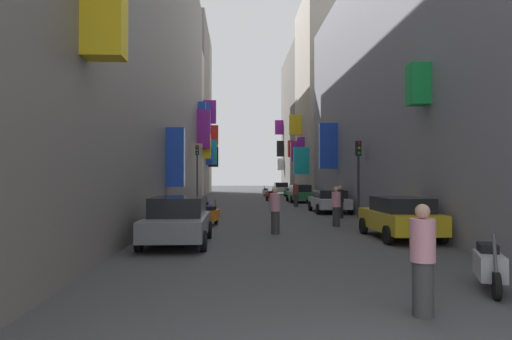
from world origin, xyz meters
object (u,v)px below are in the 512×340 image
object	(u,v)px
parked_car_silver	(329,201)
pedestrian_mid_street	(296,194)
traffic_light_near_corner	(358,165)
pedestrian_near_left	(336,206)
pedestrian_crossing	(340,202)
parked_car_grey	(178,220)
pedestrian_far_away	(423,260)
scooter_red	(270,196)
scooter_white	(265,192)
parked_car_white	(281,188)
scooter_orange	(212,215)
scooter_silver	(489,266)
parked_car_yellow	(400,217)
scooter_blue	(205,209)
scooter_green	(288,192)
traffic_light_far_corner	(197,164)
parked_car_green	(300,193)
pedestrian_near_right	(275,211)

from	to	relation	value
parked_car_silver	pedestrian_mid_street	xyz separation A→B (m)	(-1.28, 5.25, 0.18)
traffic_light_near_corner	pedestrian_near_left	bearing A→B (deg)	-119.65
pedestrian_crossing	pedestrian_near_left	bearing A→B (deg)	-106.03
parked_car_grey	pedestrian_far_away	distance (m)	8.81
pedestrian_far_away	scooter_red	bearing A→B (deg)	89.60
parked_car_silver	parked_car_grey	world-z (taller)	parked_car_grey
pedestrian_mid_street	scooter_white	bearing A→B (deg)	93.56
parked_car_white	scooter_orange	world-z (taller)	parked_car_white
scooter_red	pedestrian_crossing	distance (m)	16.55
parked_car_grey	scooter_silver	distance (m)	8.91
parked_car_grey	scooter_orange	xyz separation A→B (m)	(0.83, 5.18, -0.31)
parked_car_yellow	scooter_blue	size ratio (longest dim) A/B	2.05
scooter_green	traffic_light_far_corner	world-z (taller)	traffic_light_far_corner
pedestrian_mid_street	parked_car_grey	bearing A→B (deg)	-109.69
parked_car_yellow	parked_car_green	xyz separation A→B (m)	(-0.22, 21.77, 0.01)
scooter_green	pedestrian_near_left	xyz separation A→B (m)	(-1.26, -27.57, 0.39)
pedestrian_near_right	traffic_light_near_corner	bearing A→B (deg)	50.37
parked_car_white	pedestrian_crossing	world-z (taller)	pedestrian_crossing
parked_car_grey	scooter_orange	size ratio (longest dim) A/B	2.12
pedestrian_near_right	pedestrian_far_away	bearing A→B (deg)	-82.18
scooter_orange	pedestrian_mid_street	distance (m)	13.15
scooter_silver	pedestrian_far_away	xyz separation A→B (m)	(-1.91, -1.46, 0.39)
scooter_white	parked_car_grey	bearing A→B (deg)	-98.61
scooter_orange	scooter_white	distance (m)	28.97
parked_car_yellow	scooter_silver	distance (m)	6.91
pedestrian_crossing	pedestrian_near_right	size ratio (longest dim) A/B	0.98
pedestrian_near_left	pedestrian_far_away	world-z (taller)	pedestrian_far_away
scooter_white	pedestrian_near_left	size ratio (longest dim) A/B	1.09
scooter_silver	scooter_blue	size ratio (longest dim) A/B	0.91
parked_car_yellow	scooter_orange	distance (m)	7.93
parked_car_silver	pedestrian_crossing	size ratio (longest dim) A/B	2.36
parked_car_green	scooter_green	xyz separation A→B (m)	(0.18, 9.71, -0.30)
pedestrian_crossing	pedestrian_mid_street	bearing A→B (deg)	96.89
parked_car_silver	pedestrian_far_away	size ratio (longest dim) A/B	2.31
parked_car_grey	scooter_silver	world-z (taller)	parked_car_grey
pedestrian_near_right	scooter_green	bearing A→B (deg)	82.19
parked_car_white	traffic_light_near_corner	world-z (taller)	traffic_light_near_corner
parked_car_silver	traffic_light_far_corner	size ratio (longest dim) A/B	0.87
traffic_light_near_corner	traffic_light_far_corner	size ratio (longest dim) A/B	0.87
pedestrian_far_away	scooter_silver	bearing A→B (deg)	37.39
scooter_green	pedestrian_crossing	world-z (taller)	pedestrian_crossing
parked_car_green	pedestrian_far_away	bearing A→B (deg)	-94.89
parked_car_yellow	parked_car_grey	xyz separation A→B (m)	(-7.46, -0.83, 0.02)
pedestrian_near_right	pedestrian_crossing	bearing A→B (deg)	57.15
scooter_white	traffic_light_far_corner	distance (m)	15.21
traffic_light_near_corner	pedestrian_crossing	bearing A→B (deg)	163.22
scooter_green	pedestrian_crossing	xyz separation A→B (m)	(-0.21, -23.90, 0.38)
scooter_white	parked_car_silver	bearing A→B (deg)	-83.98
scooter_blue	pedestrian_far_away	bearing A→B (deg)	-74.73
parked_car_white	scooter_red	world-z (taller)	parked_car_white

